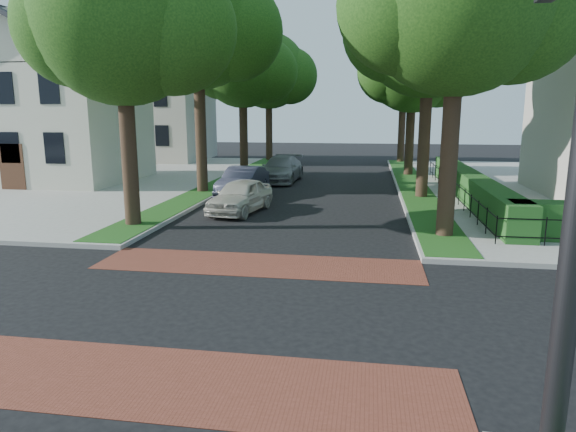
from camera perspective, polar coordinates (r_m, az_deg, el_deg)
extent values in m
plane|color=black|center=(11.42, -6.75, -10.02)|extent=(120.00, 120.00, 0.00)
cube|color=gray|center=(37.07, -28.44, 3.77)|extent=(30.00, 30.00, 0.15)
cube|color=brown|center=(14.35, -3.30, -5.40)|extent=(9.00, 2.20, 0.01)
cube|color=brown|center=(8.68, -12.71, -17.52)|extent=(9.00, 2.20, 0.01)
cube|color=#1E4F16|center=(29.69, 13.65, 3.41)|extent=(1.60, 29.80, 0.02)
cube|color=#1E4F16|center=(30.74, -6.88, 3.92)|extent=(1.60, 29.80, 0.02)
cylinder|color=black|center=(17.40, 17.66, 9.83)|extent=(0.56, 0.56, 7.35)
sphere|color=#15370F|center=(18.29, 23.86, 20.45)|extent=(4.65, 4.65, 4.65)
sphere|color=#15370F|center=(17.35, 13.08, 21.98)|extent=(4.34, 4.34, 4.34)
cylinder|color=black|center=(25.34, 15.02, 10.73)|extent=(0.56, 0.56, 7.70)
sphere|color=#15370F|center=(25.64, 15.52, 19.85)|extent=(6.60, 6.60, 6.60)
sphere|color=#15370F|center=(26.12, 19.57, 18.57)|extent=(4.95, 4.95, 4.95)
sphere|color=#15370F|center=(25.29, 11.59, 19.46)|extent=(4.62, 4.62, 4.62)
sphere|color=#15370F|center=(27.35, 15.40, 20.37)|extent=(4.29, 4.29, 4.29)
cylinder|color=black|center=(34.31, 13.44, 10.03)|extent=(0.56, 0.56, 6.65)
sphere|color=#15370F|center=(34.42, 13.73, 15.89)|extent=(5.80, 5.80, 5.80)
sphere|color=#15370F|center=(34.84, 16.36, 15.04)|extent=(4.35, 4.35, 4.35)
sphere|color=#15370F|center=(34.12, 11.21, 15.53)|extent=(4.06, 4.06, 4.06)
sphere|color=#15370F|center=(35.91, 13.74, 16.49)|extent=(3.77, 3.77, 3.77)
cylinder|color=black|center=(43.29, 12.57, 10.55)|extent=(0.56, 0.56, 7.00)
sphere|color=#15370F|center=(43.40, 12.79, 15.43)|extent=(6.00, 6.00, 6.00)
sphere|color=#15370F|center=(43.80, 14.96, 14.77)|extent=(4.50, 4.50, 4.50)
sphere|color=#15370F|center=(43.12, 10.73, 15.14)|extent=(4.20, 4.20, 4.20)
sphere|color=#15370F|center=(44.94, 12.82, 15.93)|extent=(3.90, 3.90, 3.90)
cylinder|color=black|center=(19.18, -17.41, 9.42)|extent=(0.56, 0.56, 7.00)
sphere|color=#15370F|center=(19.44, -18.10, 20.37)|extent=(6.00, 6.00, 6.00)
sphere|color=#15370F|center=(18.99, -12.87, 19.64)|extent=(4.50, 4.50, 4.50)
sphere|color=#15370F|center=(19.92, -22.39, 18.99)|extent=(4.20, 4.20, 4.20)
sphere|color=#15370F|center=(20.82, -15.94, 21.26)|extent=(3.90, 3.90, 3.90)
cylinder|color=black|center=(26.59, -9.75, 11.35)|extent=(0.56, 0.56, 8.05)
sphere|color=#15370F|center=(26.93, -10.07, 20.43)|extent=(6.40, 6.40, 6.40)
sphere|color=#15370F|center=(26.66, -6.01, 19.77)|extent=(4.80, 4.80, 4.80)
sphere|color=#15370F|center=(27.25, -13.57, 19.55)|extent=(4.48, 4.48, 4.48)
sphere|color=#15370F|center=(28.48, -8.79, 20.99)|extent=(4.16, 4.16, 4.16)
cylinder|color=black|center=(35.25, -4.98, 10.50)|extent=(0.56, 0.56, 6.86)
sphere|color=#15370F|center=(35.37, -5.09, 16.38)|extent=(5.60, 5.60, 5.60)
sphere|color=#15370F|center=(35.30, -2.43, 15.78)|extent=(4.20, 4.20, 4.20)
sphere|color=#15370F|center=(35.52, -7.44, 15.83)|extent=(3.92, 3.92, 3.92)
sphere|color=#15370F|center=(36.75, -4.39, 16.99)|extent=(3.64, 3.64, 3.64)
cylinder|color=black|center=(44.03, -2.13, 10.91)|extent=(0.56, 0.56, 7.14)
sphere|color=#15370F|center=(44.16, -2.17, 15.81)|extent=(6.20, 6.20, 6.20)
sphere|color=#15370F|center=(44.13, 0.17, 15.30)|extent=(4.65, 4.65, 4.65)
sphere|color=#15370F|center=(44.26, -4.26, 15.39)|extent=(4.34, 4.34, 4.34)
sphere|color=#15370F|center=(45.70, -1.65, 16.30)|extent=(4.03, 4.03, 4.03)
cube|color=#224919|center=(25.88, 19.50, 3.25)|extent=(1.00, 18.00, 1.20)
cube|color=beige|center=(33.72, -24.54, 9.17)|extent=(9.00, 8.00, 6.50)
cube|color=brown|center=(31.22, -22.67, 18.57)|extent=(0.80, 0.80, 3.64)
cube|color=#BBB4A8|center=(46.08, -14.87, 10.17)|extent=(9.00, 8.00, 6.50)
cube|color=brown|center=(43.77, -12.72, 16.87)|extent=(0.80, 0.80, 3.64)
imported|color=beige|center=(21.65, -5.31, 2.24)|extent=(2.34, 4.37, 1.41)
imported|color=#202431|center=(25.82, -5.03, 3.82)|extent=(1.86, 4.58, 1.48)
imported|color=gray|center=(31.20, -0.77, 5.22)|extent=(2.34, 5.29, 1.51)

